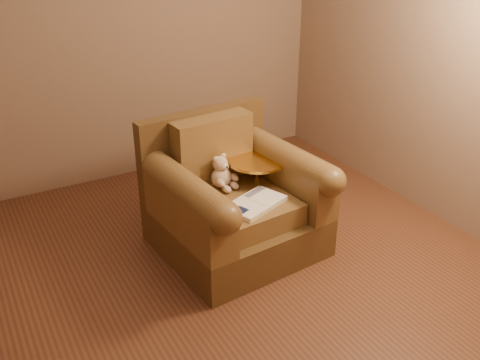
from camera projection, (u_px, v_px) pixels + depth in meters
floor at (217, 294)px, 3.42m from camera, size 4.00×4.00×0.00m
room at (210, 18)px, 2.65m from camera, size 4.02×4.02×2.71m
armchair at (233, 201)px, 3.78m from camera, size 1.11×1.07×0.93m
teddy_bear at (223, 175)px, 3.75m from camera, size 0.18×0.21×0.25m
guidebook at (255, 203)px, 3.54m from camera, size 0.46×0.37×0.03m
side_table at (257, 194)px, 3.94m from camera, size 0.44×0.44×0.61m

